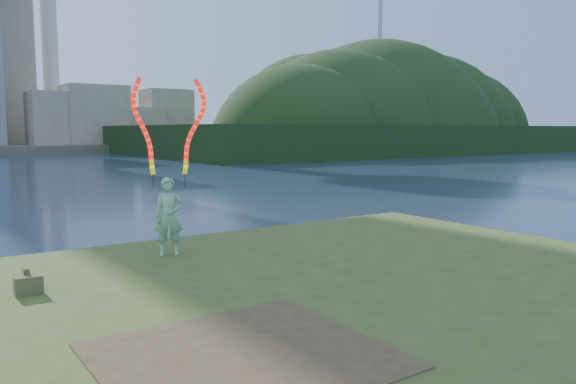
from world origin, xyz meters
TOP-DOWN VIEW (x-y plane):
  - ground at (0.00, 0.00)m, footprint 320.00×320.00m
  - grassy_knoll at (0.00, -2.30)m, footprint 20.00×18.00m
  - dirt_patch at (-2.20, -3.20)m, footprint 3.20×3.00m
  - wooded_hill at (59.57, 59.96)m, footprint 78.00×50.00m
  - woman_with_ribbons at (-0.78, 2.37)m, footprint 1.91×0.82m
  - canvas_bag at (-3.80, 0.95)m, footprint 0.43×0.49m

SIDE VIEW (x-z plane):
  - ground at x=0.00m, z-range 0.00..0.00m
  - wooded_hill at x=59.57m, z-range -31.34..31.66m
  - grassy_knoll at x=0.00m, z-range -0.06..0.74m
  - dirt_patch at x=-2.20m, z-range 0.80..0.82m
  - canvas_bag at x=-3.80m, z-range 0.76..1.16m
  - woman_with_ribbons at x=-0.78m, z-range 0.19..4.22m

